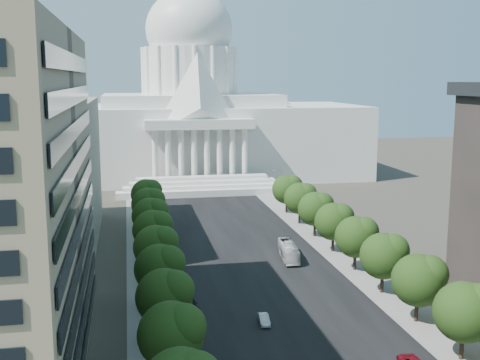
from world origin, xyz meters
TOP-DOWN VIEW (x-y plane):
  - road_asphalt at (0.00, 90.00)m, footprint 30.00×260.00m
  - sidewalk_left at (-19.00, 90.00)m, footprint 8.00×260.00m
  - sidewalk_right at (19.00, 90.00)m, footprint 8.00×260.00m
  - capitol at (0.00, 184.89)m, footprint 120.00×56.00m
  - office_block_left_far at (-48.00, 100.00)m, footprint 38.00×52.00m
  - tree_l_c at (-17.66, 35.81)m, footprint 7.79×7.60m
  - tree_l_d at (-17.66, 47.81)m, footprint 7.79×7.60m
  - tree_l_e at (-17.66, 59.81)m, footprint 7.79×7.60m
  - tree_l_f at (-17.66, 71.81)m, footprint 7.79×7.60m
  - tree_l_g at (-17.66, 83.81)m, footprint 7.79×7.60m
  - tree_l_h at (-17.66, 95.81)m, footprint 7.79×7.60m
  - tree_l_i at (-17.66, 107.81)m, footprint 7.79×7.60m
  - tree_l_j at (-17.66, 119.81)m, footprint 7.79×7.60m
  - tree_r_c at (18.34, 35.81)m, footprint 7.79×7.60m
  - tree_r_d at (18.34, 47.81)m, footprint 7.79×7.60m
  - tree_r_e at (18.34, 59.81)m, footprint 7.79×7.60m
  - tree_r_f at (18.34, 71.81)m, footprint 7.79×7.60m
  - tree_r_g at (18.34, 83.81)m, footprint 7.79×7.60m
  - tree_r_h at (18.34, 95.81)m, footprint 7.79×7.60m
  - tree_r_i at (18.34, 107.81)m, footprint 7.79×7.60m
  - tree_r_j at (18.34, 119.81)m, footprint 7.79×7.60m
  - streetlight_c at (19.90, 60.00)m, footprint 2.61×0.44m
  - streetlight_d at (19.90, 85.00)m, footprint 2.61×0.44m
  - streetlight_e at (19.90, 110.00)m, footprint 2.61×0.44m
  - streetlight_f at (19.90, 135.00)m, footprint 2.61×0.44m
  - car_silver at (-3.79, 51.06)m, footprint 1.67×4.08m
  - car_dark_b at (-13.50, 58.65)m, footprint 2.65×5.33m
  - city_bus at (7.85, 80.56)m, footprint 3.87×11.55m

SIDE VIEW (x-z plane):
  - road_asphalt at x=0.00m, z-range -0.01..0.01m
  - sidewalk_left at x=-19.00m, z-range -0.01..0.01m
  - sidewalk_right at x=19.00m, z-range -0.01..0.01m
  - car_silver at x=-3.79m, z-range 0.00..1.31m
  - car_dark_b at x=-13.50m, z-range 0.00..1.49m
  - city_bus at x=7.85m, z-range 0.00..3.16m
  - streetlight_c at x=19.90m, z-range 1.32..10.32m
  - streetlight_d at x=19.90m, z-range 1.32..10.32m
  - streetlight_e at x=19.90m, z-range 1.32..10.32m
  - streetlight_f at x=19.90m, z-range 1.32..10.32m
  - tree_l_c at x=-17.66m, z-range 1.47..11.44m
  - tree_l_d at x=-17.66m, z-range 1.47..11.44m
  - tree_l_e at x=-17.66m, z-range 1.47..11.44m
  - tree_l_f at x=-17.66m, z-range 1.47..11.44m
  - tree_l_g at x=-17.66m, z-range 1.47..11.44m
  - tree_l_h at x=-17.66m, z-range 1.47..11.44m
  - tree_l_i at x=-17.66m, z-range 1.47..11.44m
  - tree_l_j at x=-17.66m, z-range 1.47..11.44m
  - tree_r_c at x=18.34m, z-range 1.47..11.44m
  - tree_r_d at x=18.34m, z-range 1.47..11.44m
  - tree_r_e at x=18.34m, z-range 1.47..11.44m
  - tree_r_f at x=18.34m, z-range 1.47..11.44m
  - tree_r_g at x=18.34m, z-range 1.47..11.44m
  - tree_r_h at x=18.34m, z-range 1.47..11.44m
  - tree_r_i at x=18.34m, z-range 1.47..11.44m
  - tree_r_j at x=18.34m, z-range 1.47..11.44m
  - office_block_left_far at x=-48.00m, z-range 0.00..30.00m
  - capitol at x=0.00m, z-range -16.49..56.51m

